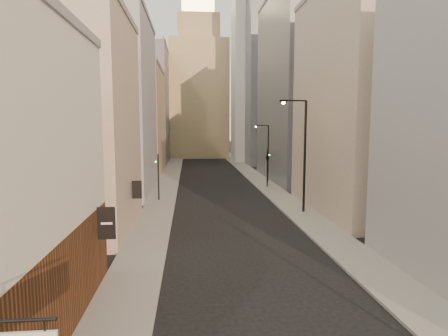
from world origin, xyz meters
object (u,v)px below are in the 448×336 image
clock_tower (199,86)px  streetlamp_mid (302,150)px  traffic_light_right (268,158)px  traffic_light_left (158,169)px  white_tower (252,75)px  streetlamp_far (267,150)px

clock_tower → streetlamp_mid: size_ratio=4.40×
clock_tower → traffic_light_right: size_ratio=8.98×
clock_tower → traffic_light_left: (-5.77, -55.74, -14.17)m
traffic_light_left → white_tower: bearing=-134.6°
white_tower → traffic_light_left: 47.46m
streetlamp_mid → streetlamp_far: streetlamp_mid is taller
streetlamp_mid → streetlamp_far: (0.47, 17.67, -1.27)m
streetlamp_mid → traffic_light_left: 15.10m
white_tower → traffic_light_left: size_ratio=8.30×
clock_tower → traffic_light_right: clock_tower is taller
streetlamp_far → traffic_light_right: bearing=-102.5°
clock_tower → traffic_light_left: 57.80m
white_tower → streetlamp_mid: 50.17m
clock_tower → white_tower: clock_tower is taller
streetlamp_far → traffic_light_left: 17.70m
streetlamp_far → clock_tower: bearing=97.8°
traffic_light_left → clock_tower: bearing=-118.6°
traffic_light_left → traffic_light_right: size_ratio=1.00×
white_tower → streetlamp_far: size_ratio=5.19×
white_tower → traffic_light_right: bearing=-96.0°
traffic_light_right → traffic_light_left: bearing=53.8°
white_tower → streetlamp_mid: white_tower is taller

